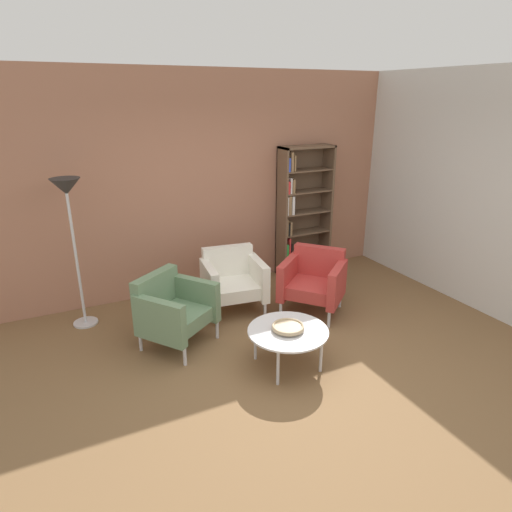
{
  "coord_description": "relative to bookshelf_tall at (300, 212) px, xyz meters",
  "views": [
    {
      "loc": [
        -1.95,
        -3.15,
        2.58
      ],
      "look_at": [
        0.01,
        0.84,
        0.95
      ],
      "focal_mm": 31.1,
      "sensor_mm": 36.0,
      "label": 1
    }
  ],
  "objects": [
    {
      "name": "coffee_table_low",
      "position": [
        -1.4,
        -2.1,
        -0.58
      ],
      "size": [
        0.8,
        0.8,
        0.4
      ],
      "color": "silver",
      "rests_on": "ground_plane"
    },
    {
      "name": "armchair_corner_red",
      "position": [
        -0.51,
        -1.19,
        -0.53
      ],
      "size": [
        0.94,
        0.95,
        0.78
      ],
      "rotation": [
        0.0,
        0.0,
        -0.86
      ],
      "color": "#B73833",
      "rests_on": "ground_plane"
    },
    {
      "name": "armchair_spare_guest",
      "position": [
        -1.41,
        -0.74,
        -0.53
      ],
      "size": [
        0.79,
        0.74,
        0.78
      ],
      "rotation": [
        0.0,
        0.0,
        -0.12
      ],
      "color": "white",
      "rests_on": "ground_plane"
    },
    {
      "name": "bookshelf_tall",
      "position": [
        0.0,
        0.0,
        0.0
      ],
      "size": [
        0.8,
        0.3,
        1.9
      ],
      "color": "brown",
      "rests_on": "ground_plane"
    },
    {
      "name": "floor_lamp_torchiere",
      "position": [
        -3.13,
        -0.29,
        0.5
      ],
      "size": [
        0.32,
        0.32,
        1.74
      ],
      "color": "silver",
      "rests_on": "ground_plane"
    },
    {
      "name": "plaster_right_partition",
      "position": [
        1.44,
        -1.65,
        0.5
      ],
      "size": [
        0.12,
        5.2,
        2.9
      ],
      "primitive_type": "cube",
      "color": "silver",
      "rests_on": "ground_plane"
    },
    {
      "name": "brick_back_panel",
      "position": [
        -1.42,
        0.21,
        0.5
      ],
      "size": [
        6.4,
        0.12,
        2.9
      ],
      "primitive_type": "cube",
      "color": "#A87056",
      "rests_on": "ground_plane"
    },
    {
      "name": "armchair_near_window",
      "position": [
        -2.3,
        -1.19,
        -0.53
      ],
      "size": [
        0.95,
        0.93,
        0.78
      ],
      "rotation": [
        0.0,
        0.0,
        0.63
      ],
      "color": "slate",
      "rests_on": "ground_plane"
    },
    {
      "name": "decorative_bowl",
      "position": [
        -1.4,
        -2.1,
        -0.51
      ],
      "size": [
        0.32,
        0.32,
        0.05
      ],
      "color": "tan",
      "rests_on": "coffee_table_low"
    },
    {
      "name": "ground_plane",
      "position": [
        -1.42,
        -2.25,
        -0.95
      ],
      "size": [
        8.32,
        8.32,
        0.0
      ],
      "primitive_type": "plane",
      "color": "brown"
    }
  ]
}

